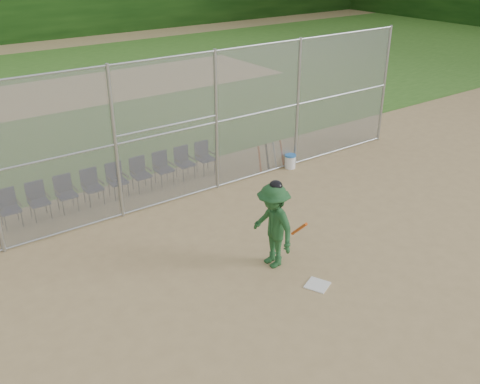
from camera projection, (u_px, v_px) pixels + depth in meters
ground at (308, 279)px, 11.49m from camera, size 100.00×100.00×0.00m
grass_strip at (43, 96)px, 24.63m from camera, size 100.00×100.00×0.00m
dirt_patch_far at (43, 96)px, 24.63m from camera, size 24.00×24.00×0.00m
backstop_fence at (185, 127)px, 14.25m from camera, size 16.09×0.09×4.00m
home_plate at (317, 285)px, 11.27m from camera, size 0.60×0.60×0.02m
batter_at_plate at (273, 225)px, 11.58m from camera, size 0.93×1.39×2.05m
water_cooler at (290, 161)px, 16.90m from camera, size 0.36×0.36×0.45m
spare_bats at (271, 156)px, 16.76m from camera, size 0.96×0.30×0.85m
chair_0 at (10, 209)px, 13.38m from camera, size 0.54×0.52×0.96m
chair_1 at (39, 201)px, 13.77m from camera, size 0.54×0.52×0.96m
chair_2 at (67, 194)px, 14.15m from camera, size 0.54×0.52×0.96m
chair_3 at (93, 187)px, 14.54m from camera, size 0.54×0.52×0.96m
chair_4 at (118, 181)px, 14.92m from camera, size 0.54×0.52×0.96m
chair_5 at (141, 175)px, 15.31m from camera, size 0.54×0.52×0.96m
chair_6 at (164, 169)px, 15.70m from camera, size 0.54×0.52×0.96m
chair_7 at (185, 163)px, 16.08m from camera, size 0.54×0.52×0.96m
chair_8 at (206, 158)px, 16.47m from camera, size 0.54×0.52×0.96m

